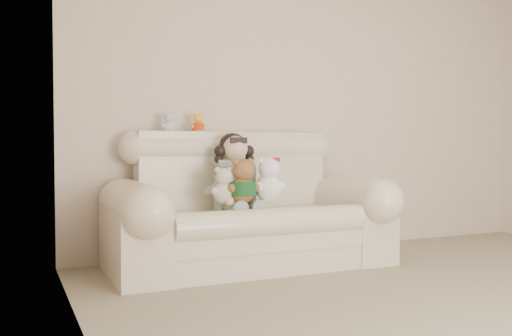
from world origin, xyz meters
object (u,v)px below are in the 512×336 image
Objects in this scene: white_cat at (268,175)px; brown_teddy at (243,177)px; cream_teddy at (224,182)px; seated_child at (235,171)px; sofa at (251,199)px.

brown_teddy is at bearing -162.52° from white_cat.
white_cat reaches higher than cream_teddy.
cream_teddy is (-0.34, 0.03, -0.04)m from white_cat.
brown_teddy is 0.21m from white_cat.
white_cat is (0.18, -0.22, -0.02)m from seated_child.
sofa is at bearing 133.08° from white_cat.
seated_child is (-0.09, 0.08, 0.21)m from sofa.
sofa is at bearing 29.60° from brown_teddy.
seated_child is 0.28m from white_cat.
cream_teddy is (-0.26, -0.11, 0.14)m from sofa.
seated_child reaches higher than cream_teddy.
white_cat is at bearing 2.53° from cream_teddy.
white_cat is at bearing -59.74° from sofa.
brown_teddy reaches higher than cream_teddy.
sofa reaches higher than seated_child.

